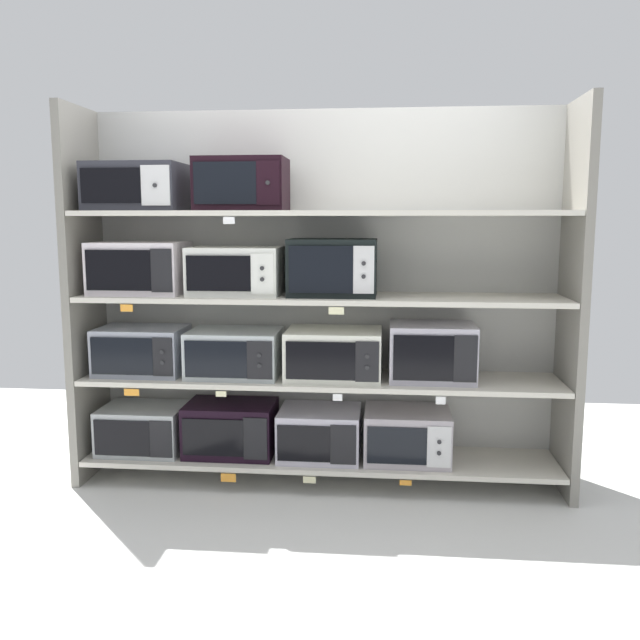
{
  "coord_description": "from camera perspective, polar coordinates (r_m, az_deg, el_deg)",
  "views": [
    {
      "loc": [
        0.39,
        -3.95,
        1.6
      ],
      "look_at": [
        0.0,
        0.0,
        1.0
      ],
      "focal_mm": 37.85,
      "sensor_mm": 36.0,
      "label": 1
    }
  ],
  "objects": [
    {
      "name": "upright_right",
      "position": [
        4.11,
        20.59,
        1.45
      ],
      "size": [
        0.05,
        0.51,
        2.26
      ],
      "primitive_type": "cube",
      "color": "gray",
      "rests_on": "ground"
    },
    {
      "name": "shelf_2",
      "position": [
        3.99,
        0.0,
        1.88
      ],
      "size": [
        2.85,
        0.51,
        0.03
      ],
      "primitive_type": "cube",
      "color": "beige"
    },
    {
      "name": "price_tag_6",
      "position": [
        3.83,
        10.16,
        -6.72
      ],
      "size": [
        0.05,
        0.0,
        0.04
      ],
      "primitive_type": "cube",
      "color": "white"
    },
    {
      "name": "price_tag_7",
      "position": [
        4.0,
        -16.03,
        0.98
      ],
      "size": [
        0.07,
        0.0,
        0.04
      ],
      "primitive_type": "cube",
      "color": "orange"
    },
    {
      "name": "microwave_10",
      "position": [
        3.96,
        1.09,
        4.47
      ],
      "size": [
        0.51,
        0.38,
        0.33
      ],
      "color": "black",
      "rests_on": "shelf_2"
    },
    {
      "name": "shelf_3",
      "position": [
        3.96,
        0.0,
        9.0
      ],
      "size": [
        2.85,
        0.51,
        0.03
      ],
      "primitive_type": "cube",
      "color": "beige"
    },
    {
      "name": "shelf_1",
      "position": [
        4.08,
        0.0,
        -5.04
      ],
      "size": [
        2.85,
        0.51,
        0.03
      ],
      "primitive_type": "cube",
      "color": "beige"
    },
    {
      "name": "price_tag_2",
      "position": [
        3.98,
        7.25,
        -13.5
      ],
      "size": [
        0.07,
        0.0,
        0.03
      ],
      "primitive_type": "cube",
      "color": "orange"
    },
    {
      "name": "microwave_11",
      "position": [
        4.21,
        -15.17,
        10.78
      ],
      "size": [
        0.55,
        0.43,
        0.28
      ],
      "color": "#2B2C33",
      "rests_on": "shelf_3"
    },
    {
      "name": "microwave_6",
      "position": [
        4.03,
        1.2,
        -2.87
      ],
      "size": [
        0.56,
        0.44,
        0.29
      ],
      "color": "silver",
      "rests_on": "shelf_1"
    },
    {
      "name": "microwave_2",
      "position": [
        4.17,
        -0.07,
        -9.52
      ],
      "size": [
        0.49,
        0.42,
        0.29
      ],
      "color": "#B7B2C2",
      "rests_on": "shelf_0"
    },
    {
      "name": "price_tag_9",
      "position": [
        3.79,
        -7.71,
        8.35
      ],
      "size": [
        0.07,
        0.0,
        0.04
      ],
      "primitive_type": "cube",
      "color": "white"
    },
    {
      "name": "microwave_12",
      "position": [
        4.04,
        -6.63,
        11.32
      ],
      "size": [
        0.52,
        0.35,
        0.31
      ],
      "color": "black",
      "rests_on": "shelf_3"
    },
    {
      "name": "price_tag_3",
      "position": [
        4.09,
        -15.64,
        -5.91
      ],
      "size": [
        0.09,
        0.0,
        0.04
      ],
      "primitive_type": "cube",
      "color": "orange"
    },
    {
      "name": "microwave_4",
      "position": [
        4.29,
        -14.82,
        -2.5
      ],
      "size": [
        0.52,
        0.39,
        0.29
      ],
      "color": "#969CAB",
      "rests_on": "shelf_1"
    },
    {
      "name": "price_tag_8",
      "position": [
        3.73,
        1.39,
        0.78
      ],
      "size": [
        0.09,
        0.0,
        0.04
      ],
      "primitive_type": "cube",
      "color": "beige"
    },
    {
      "name": "back_panel",
      "position": [
        4.27,
        0.36,
        2.23
      ],
      "size": [
        3.05,
        0.04,
        2.26
      ],
      "primitive_type": "cube",
      "color": "#B2B2AD",
      "rests_on": "ground"
    },
    {
      "name": "microwave_1",
      "position": [
        4.25,
        -7.54,
        -9.06
      ],
      "size": [
        0.54,
        0.38,
        0.32
      ],
      "color": "black",
      "rests_on": "shelf_0"
    },
    {
      "name": "shelf_0",
      "position": [
        4.22,
        0.0,
        -11.59
      ],
      "size": [
        2.85,
        0.51,
        0.03
      ],
      "primitive_type": "cube",
      "color": "beige",
      "rests_on": "ground"
    },
    {
      "name": "microwave_8",
      "position": [
        4.22,
        -14.97,
        4.28
      ],
      "size": [
        0.54,
        0.4,
        0.31
      ],
      "color": "silver",
      "rests_on": "shelf_2"
    },
    {
      "name": "microwave_7",
      "position": [
        4.03,
        9.45,
        -2.69
      ],
      "size": [
        0.5,
        0.37,
        0.33
      ],
      "color": "#B6B2C0",
      "rests_on": "shelf_1"
    },
    {
      "name": "ground",
      "position": [
        3.38,
        -1.77,
        -19.9
      ],
      "size": [
        6.85,
        6.0,
        0.02
      ],
      "primitive_type": "cube",
      "color": "silver"
    },
    {
      "name": "microwave_9",
      "position": [
        4.05,
        -7.08,
        4.14
      ],
      "size": [
        0.54,
        0.4,
        0.28
      ],
      "color": "silver",
      "rests_on": "shelf_2"
    },
    {
      "name": "price_tag_5",
      "position": [
        3.83,
        1.5,
        -6.56
      ],
      "size": [
        0.05,
        0.0,
        0.04
      ],
      "primitive_type": "cube",
      "color": "white"
    },
    {
      "name": "microwave_0",
      "position": [
        4.41,
        -14.68,
        -8.86
      ],
      "size": [
        0.51,
        0.4,
        0.28
      ],
      "color": "#A2A7AA",
      "rests_on": "shelf_0"
    },
    {
      "name": "price_tag_4",
      "position": [
        3.93,
        -8.37,
        -6.21
      ],
      "size": [
        0.06,
        0.0,
        0.03
      ],
      "primitive_type": "cube",
      "color": "beige"
    },
    {
      "name": "price_tag_0",
      "position": [
        4.08,
        -7.76,
        -13.08
      ],
      "size": [
        0.09,
        0.0,
        0.05
      ],
      "primitive_type": "cube",
      "color": "orange"
    },
    {
      "name": "upright_left",
      "position": [
        4.38,
        -19.29,
        1.91
      ],
      "size": [
        0.05,
        0.51,
        2.26
      ],
      "primitive_type": "cube",
      "color": "gray",
      "rests_on": "ground"
    },
    {
      "name": "microwave_5",
      "position": [
        4.12,
        -7.2,
        -2.77
      ],
      "size": [
        0.55,
        0.42,
        0.28
      ],
      "color": "#B2BCBD",
      "rests_on": "shelf_1"
    },
    {
      "name": "microwave_3",
      "position": [
        4.15,
        7.36,
        -9.6
      ],
      "size": [
        0.51,
        0.43,
        0.3
      ],
      "color": "#A49CA3",
      "rests_on": "shelf_0"
    },
    {
      "name": "price_tag_1",
      "position": [
        4.0,
        -0.89,
        -13.37
      ],
      "size": [
        0.07,
        0.0,
        0.04
      ],
      "primitive_type": "cube",
      "color": "beige"
    }
  ]
}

